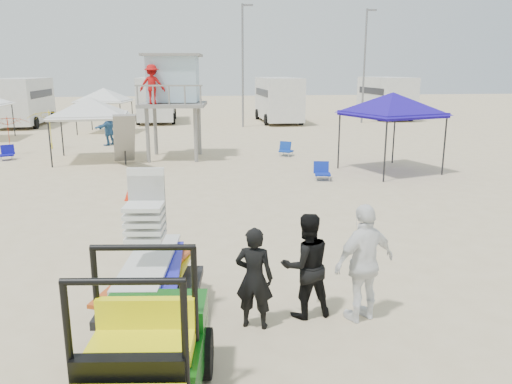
{
  "coord_description": "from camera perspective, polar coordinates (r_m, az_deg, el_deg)",
  "views": [
    {
      "loc": [
        -0.93,
        -7.08,
        3.79
      ],
      "look_at": [
        0.5,
        3.0,
        1.3
      ],
      "focal_mm": 35.0,
      "sensor_mm": 36.0,
      "label": 1
    }
  ],
  "objects": [
    {
      "name": "ground",
      "position": [
        8.08,
        -0.54,
        -14.23
      ],
      "size": [
        140.0,
        140.0,
        0.0
      ],
      "primitive_type": "plane",
      "color": "beige",
      "rests_on": "ground"
    },
    {
      "name": "utility_cart",
      "position": [
        5.63,
        -13.45,
        -17.7
      ],
      "size": [
        1.55,
        2.64,
        1.9
      ],
      "color": "#0C4D0E",
      "rests_on": "ground"
    },
    {
      "name": "surf_trailer",
      "position": [
        7.73,
        -11.88,
        -8.83
      ],
      "size": [
        1.57,
        2.56,
        2.12
      ],
      "color": "black",
      "rests_on": "ground"
    },
    {
      "name": "man_left",
      "position": [
        7.52,
        -0.21,
        -9.8
      ],
      "size": [
        0.67,
        0.54,
        1.57
      ],
      "primitive_type": "imported",
      "rotation": [
        0.0,
        0.0,
        2.81
      ],
      "color": "black",
      "rests_on": "ground"
    },
    {
      "name": "man_mid",
      "position": [
        7.87,
        5.74,
        -8.34
      ],
      "size": [
        0.9,
        0.74,
        1.68
      ],
      "primitive_type": "imported",
      "rotation": [
        0.0,
        0.0,
        3.28
      ],
      "color": "black",
      "rests_on": "ground"
    },
    {
      "name": "man_right",
      "position": [
        7.86,
        12.29,
        -7.93
      ],
      "size": [
        1.18,
        0.81,
        1.86
      ],
      "primitive_type": "imported",
      "rotation": [
        0.0,
        0.0,
        3.5
      ],
      "color": "white",
      "rests_on": "ground"
    },
    {
      "name": "lifeguard_tower",
      "position": [
        22.23,
        -9.7,
        12.19
      ],
      "size": [
        3.0,
        3.0,
        4.37
      ],
      "color": "gray",
      "rests_on": "ground"
    },
    {
      "name": "canopy_blue",
      "position": [
        19.51,
        15.38,
        10.51
      ],
      "size": [
        3.65,
        3.65,
        3.4
      ],
      "color": "black",
      "rests_on": "ground"
    },
    {
      "name": "canopy_white_a",
      "position": [
        22.51,
        -18.59,
        9.91
      ],
      "size": [
        3.21,
        3.21,
        3.1
      ],
      "color": "black",
      "rests_on": "ground"
    },
    {
      "name": "canopy_white_c",
      "position": [
        32.6,
        -17.04,
        11.05
      ],
      "size": [
        3.26,
        3.26,
        3.13
      ],
      "color": "black",
      "rests_on": "ground"
    },
    {
      "name": "umbrella_a",
      "position": [
        25.46,
        -26.45,
        5.79
      ],
      "size": [
        2.23,
        2.26,
        1.78
      ],
      "primitive_type": "imported",
      "rotation": [
        0.0,
        0.0,
        -0.16
      ],
      "color": "red",
      "rests_on": "ground"
    },
    {
      "name": "umbrella_b",
      "position": [
        26.5,
        -22.37,
        6.61
      ],
      "size": [
        2.97,
        2.96,
        1.93
      ],
      "primitive_type": "imported",
      "rotation": [
        0.0,
        0.0,
        0.95
      ],
      "color": "yellow",
      "rests_on": "ground"
    },
    {
      "name": "cone_far",
      "position": [
        15.42,
        -14.21,
        0.05
      ],
      "size": [
        0.34,
        0.34,
        0.5
      ],
      "primitive_type": "cone",
      "color": "red",
      "rests_on": "ground"
    },
    {
      "name": "beach_chair_a",
      "position": [
        24.24,
        -26.58,
        4.05
      ],
      "size": [
        0.7,
        0.77,
        0.64
      ],
      "color": "#0E0D93",
      "rests_on": "ground"
    },
    {
      "name": "beach_chair_b",
      "position": [
        17.85,
        7.55,
        2.4
      ],
      "size": [
        0.63,
        0.68,
        0.64
      ],
      "color": "#0E249D",
      "rests_on": "ground"
    },
    {
      "name": "beach_chair_c",
      "position": [
        22.78,
        3.4,
        4.95
      ],
      "size": [
        0.73,
        0.83,
        0.64
      ],
      "color": "#0E3498",
      "rests_on": "ground"
    },
    {
      "name": "rv_far_left",
      "position": [
        38.74,
        -25.03,
        9.55
      ],
      "size": [
        2.64,
        6.8,
        3.25
      ],
      "color": "silver",
      "rests_on": "ground"
    },
    {
      "name": "rv_mid_left",
      "position": [
        38.68,
        -11.32,
        10.55
      ],
      "size": [
        2.65,
        6.5,
        3.25
      ],
      "color": "silver",
      "rests_on": "ground"
    },
    {
      "name": "rv_mid_right",
      "position": [
        37.76,
        2.56,
        10.72
      ],
      "size": [
        2.64,
        7.0,
        3.25
      ],
      "color": "silver",
      "rests_on": "ground"
    },
    {
      "name": "rv_far_right",
      "position": [
        41.78,
        14.61,
        10.59
      ],
      "size": [
        2.64,
        6.6,
        3.25
      ],
      "color": "silver",
      "rests_on": "ground"
    },
    {
      "name": "light_pole_left",
      "position": [
        34.3,
        -1.53,
        14.1
      ],
      "size": [
        0.14,
        0.14,
        8.0
      ],
      "primitive_type": "cylinder",
      "color": "slate",
      "rests_on": "ground"
    },
    {
      "name": "light_pole_right",
      "position": [
        37.85,
        12.27,
        13.77
      ],
      "size": [
        0.14,
        0.14,
        8.0
      ],
      "primitive_type": "cylinder",
      "color": "slate",
      "rests_on": "ground"
    },
    {
      "name": "distant_beachgoers",
      "position": [
        29.56,
        -9.25,
        7.95
      ],
      "size": [
        13.5,
        11.69,
        1.84
      ],
      "color": "#DFC253",
      "rests_on": "ground"
    }
  ]
}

